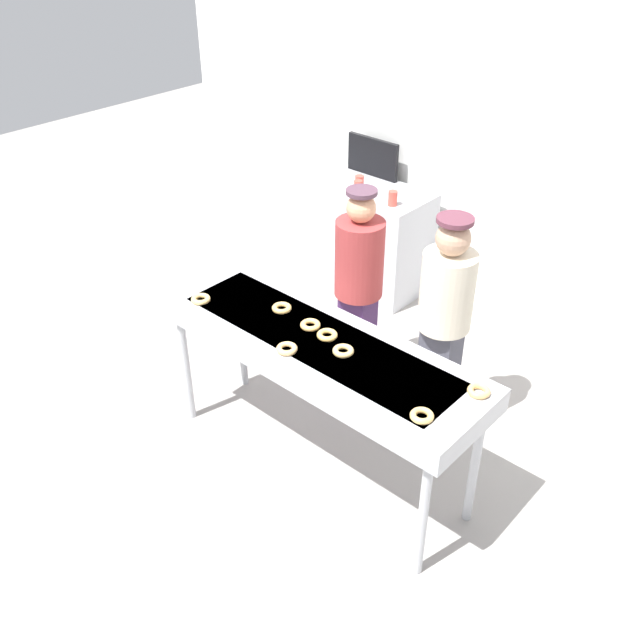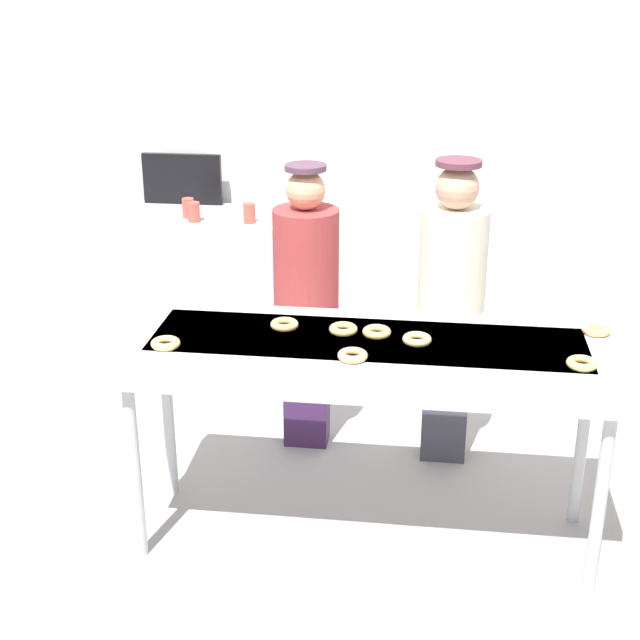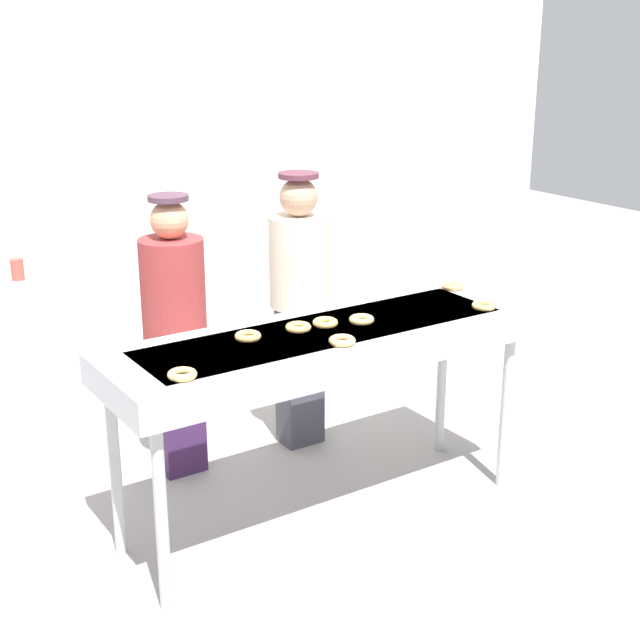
# 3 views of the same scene
# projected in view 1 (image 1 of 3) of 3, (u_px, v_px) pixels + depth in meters

# --- Properties ---
(ground_plane) EXTENTS (16.00, 16.00, 0.00)m
(ground_plane) POSITION_uv_depth(u_px,v_px,m) (318.00, 462.00, 4.79)
(ground_plane) COLOR #9E9993
(back_wall) EXTENTS (8.00, 0.12, 3.21)m
(back_wall) POSITION_uv_depth(u_px,v_px,m) (539.00, 137.00, 5.51)
(back_wall) COLOR white
(back_wall) RESTS_ON ground
(fryer_conveyor) EXTENTS (2.21, 0.69, 1.02)m
(fryer_conveyor) POSITION_uv_depth(u_px,v_px,m) (318.00, 350.00, 4.27)
(fryer_conveyor) COLOR #B7BABF
(fryer_conveyor) RESTS_ON ground
(glazed_donut_0) EXTENTS (0.14, 0.14, 0.03)m
(glazed_donut_0) POSITION_uv_depth(u_px,v_px,m) (422.00, 416.00, 3.62)
(glazed_donut_0) COLOR #DFB161
(glazed_donut_0) RESTS_ON fryer_conveyor
(glazed_donut_1) EXTENTS (0.16, 0.16, 0.03)m
(glazed_donut_1) POSITION_uv_depth(u_px,v_px,m) (343.00, 351.00, 4.09)
(glazed_donut_1) COLOR #DCB76B
(glazed_donut_1) RESTS_ON fryer_conveyor
(glazed_donut_2) EXTENTS (0.16, 0.16, 0.03)m
(glazed_donut_2) POSITION_uv_depth(u_px,v_px,m) (310.00, 325.00, 4.32)
(glazed_donut_2) COLOR #EEB460
(glazed_donut_2) RESTS_ON fryer_conveyor
(glazed_donut_3) EXTENTS (0.13, 0.13, 0.03)m
(glazed_donut_3) POSITION_uv_depth(u_px,v_px,m) (201.00, 299.00, 4.57)
(glazed_donut_3) COLOR #E5B96B
(glazed_donut_3) RESTS_ON fryer_conveyor
(glazed_donut_4) EXTENTS (0.17, 0.17, 0.03)m
(glazed_donut_4) POSITION_uv_depth(u_px,v_px,m) (282.00, 308.00, 4.48)
(glazed_donut_4) COLOR #DFAD5F
(glazed_donut_4) RESTS_ON fryer_conveyor
(glazed_donut_5) EXTENTS (0.15, 0.15, 0.03)m
(glazed_donut_5) POSITION_uv_depth(u_px,v_px,m) (287.00, 349.00, 4.11)
(glazed_donut_5) COLOR #E0AD6A
(glazed_donut_5) RESTS_ON fryer_conveyor
(glazed_donut_6) EXTENTS (0.16, 0.16, 0.03)m
(glazed_donut_6) POSITION_uv_depth(u_px,v_px,m) (479.00, 391.00, 3.78)
(glazed_donut_6) COLOR #EDB164
(glazed_donut_6) RESTS_ON fryer_conveyor
(glazed_donut_7) EXTENTS (0.18, 0.18, 0.03)m
(glazed_donut_7) POSITION_uv_depth(u_px,v_px,m) (327.00, 335.00, 4.23)
(glazed_donut_7) COLOR #E9BB5F
(glazed_donut_7) RESTS_ON fryer_conveyor
(worker_baker) EXTENTS (0.35, 0.35, 1.59)m
(worker_baker) POSITION_uv_depth(u_px,v_px,m) (359.00, 280.00, 5.06)
(worker_baker) COLOR #3D214C
(worker_baker) RESTS_ON ground
(worker_assistant) EXTENTS (0.35, 0.35, 1.64)m
(worker_assistant) POSITION_uv_depth(u_px,v_px,m) (444.00, 317.00, 4.57)
(worker_assistant) COLOR #3E3E4A
(worker_assistant) RESTS_ON ground
(prep_counter) EXTENTS (1.48, 0.62, 0.96)m
(prep_counter) POSITION_uv_depth(u_px,v_px,m) (353.00, 231.00, 6.67)
(prep_counter) COLOR #B7BABF
(prep_counter) RESTS_ON ground
(paper_cup_0) EXTENTS (0.08, 0.08, 0.13)m
(paper_cup_0) POSITION_uv_depth(u_px,v_px,m) (359.00, 183.00, 6.25)
(paper_cup_0) COLOR #CC4C3F
(paper_cup_0) RESTS_ON prep_counter
(paper_cup_1) EXTENTS (0.08, 0.08, 0.13)m
(paper_cup_1) POSITION_uv_depth(u_px,v_px,m) (358.00, 188.00, 6.15)
(paper_cup_1) COLOR #CC4C3F
(paper_cup_1) RESTS_ON prep_counter
(paper_cup_2) EXTENTS (0.08, 0.08, 0.13)m
(paper_cup_2) POSITION_uv_depth(u_px,v_px,m) (393.00, 198.00, 5.96)
(paper_cup_2) COLOR #CC4C3F
(paper_cup_2) RESTS_ON prep_counter
(menu_display) EXTENTS (0.55, 0.04, 0.35)m
(menu_display) POSITION_uv_depth(u_px,v_px,m) (373.00, 157.00, 6.47)
(menu_display) COLOR black
(menu_display) RESTS_ON prep_counter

